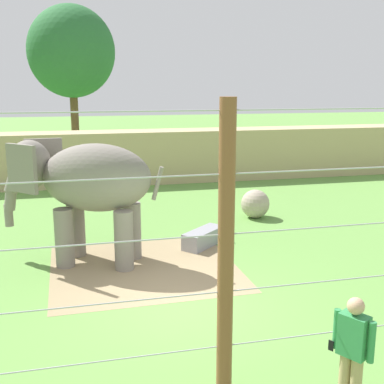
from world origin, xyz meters
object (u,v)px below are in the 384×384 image
object	(u,v)px
enrichment_ball	(255,204)
feed_trough	(204,238)
zookeeper	(352,352)
elephant	(84,183)

from	to	relation	value
enrichment_ball	feed_trough	size ratio (longest dim) A/B	0.67
zookeeper	feed_trough	distance (m)	7.22
elephant	feed_trough	distance (m)	3.58
elephant	feed_trough	size ratio (longest dim) A/B	2.78
enrichment_ball	feed_trough	xyz separation A→B (m)	(-2.36, -2.37, -0.24)
elephant	feed_trough	xyz separation A→B (m)	(3.08, 0.50, -1.75)
enrichment_ball	zookeeper	size ratio (longest dim) A/B	0.56
zookeeper	feed_trough	world-z (taller)	zookeeper
enrichment_ball	zookeeper	distance (m)	9.83
elephant	zookeeper	xyz separation A→B (m)	(3.15, -6.68, -1.05)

